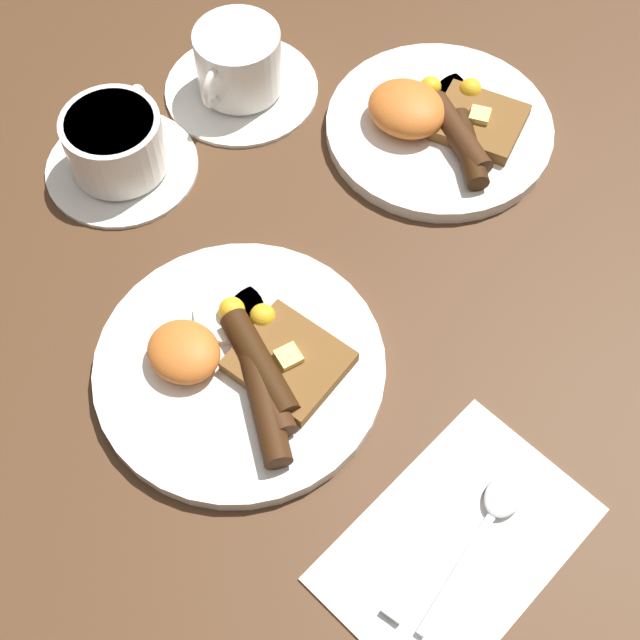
{
  "coord_description": "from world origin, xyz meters",
  "views": [
    {
      "loc": [
        0.28,
        -0.24,
        0.71
      ],
      "look_at": [
        0.03,
        0.07,
        0.03
      ],
      "focal_mm": 50.0,
      "sensor_mm": 36.0,
      "label": 1
    }
  ],
  "objects_px": {
    "breakfast_plate_far": "(439,123)",
    "spoon": "(494,512)",
    "teacup_near": "(117,147)",
    "knife": "(439,542)",
    "breakfast_plate_near": "(242,365)",
    "teacup_far": "(239,68)"
  },
  "relations": [
    {
      "from": "breakfast_plate_near",
      "to": "breakfast_plate_far",
      "type": "xyz_separation_m",
      "value": [
        -0.03,
        0.34,
        0.0
      ]
    },
    {
      "from": "breakfast_plate_far",
      "to": "teacup_near",
      "type": "relative_size",
      "value": 1.52
    },
    {
      "from": "teacup_near",
      "to": "teacup_far",
      "type": "relative_size",
      "value": 0.94
    },
    {
      "from": "breakfast_plate_far",
      "to": "spoon",
      "type": "relative_size",
      "value": 1.52
    },
    {
      "from": "knife",
      "to": "teacup_near",
      "type": "bearing_deg",
      "value": 72.72
    },
    {
      "from": "teacup_far",
      "to": "spoon",
      "type": "xyz_separation_m",
      "value": [
        0.47,
        -0.23,
        -0.02
      ]
    },
    {
      "from": "breakfast_plate_near",
      "to": "breakfast_plate_far",
      "type": "height_order",
      "value": "breakfast_plate_far"
    },
    {
      "from": "breakfast_plate_far",
      "to": "spoon",
      "type": "distance_m",
      "value": 0.41
    },
    {
      "from": "spoon",
      "to": "breakfast_plate_near",
      "type": "bearing_deg",
      "value": 92.3
    },
    {
      "from": "breakfast_plate_near",
      "to": "teacup_near",
      "type": "distance_m",
      "value": 0.27
    },
    {
      "from": "breakfast_plate_near",
      "to": "knife",
      "type": "height_order",
      "value": "breakfast_plate_near"
    },
    {
      "from": "breakfast_plate_far",
      "to": "knife",
      "type": "relative_size",
      "value": 1.45
    },
    {
      "from": "breakfast_plate_far",
      "to": "knife",
      "type": "height_order",
      "value": "breakfast_plate_far"
    },
    {
      "from": "teacup_far",
      "to": "knife",
      "type": "height_order",
      "value": "teacup_far"
    },
    {
      "from": "breakfast_plate_far",
      "to": "spoon",
      "type": "bearing_deg",
      "value": -48.95
    },
    {
      "from": "teacup_near",
      "to": "knife",
      "type": "xyz_separation_m",
      "value": [
        0.48,
        -0.12,
        -0.02
      ]
    },
    {
      "from": "teacup_near",
      "to": "knife",
      "type": "relative_size",
      "value": 0.95
    },
    {
      "from": "spoon",
      "to": "breakfast_plate_far",
      "type": "bearing_deg",
      "value": 36.9
    },
    {
      "from": "breakfast_plate_far",
      "to": "breakfast_plate_near",
      "type": "bearing_deg",
      "value": -85.63
    },
    {
      "from": "breakfast_plate_near",
      "to": "spoon",
      "type": "relative_size",
      "value": 1.66
    },
    {
      "from": "teacup_near",
      "to": "spoon",
      "type": "relative_size",
      "value": 1.0
    },
    {
      "from": "teacup_near",
      "to": "knife",
      "type": "distance_m",
      "value": 0.49
    }
  ]
}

